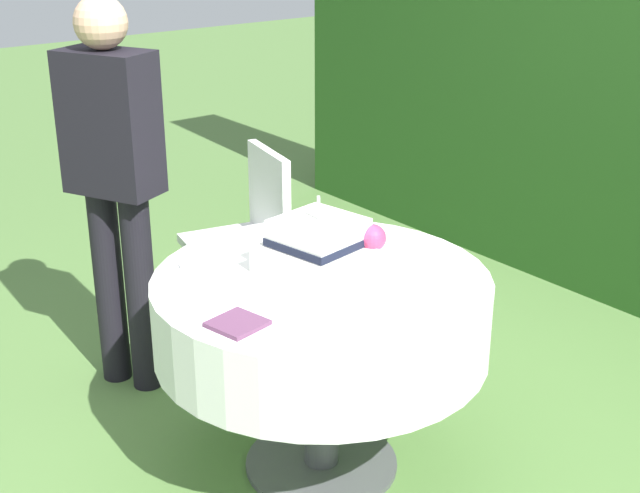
{
  "coord_description": "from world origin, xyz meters",
  "views": [
    {
      "loc": [
        2.1,
        -1.66,
        1.94
      ],
      "look_at": [
        -0.02,
        0.01,
        0.85
      ],
      "focal_mm": 49.39,
      "sensor_mm": 36.0,
      "label": 1
    }
  ],
  "objects": [
    {
      "name": "ground_plane",
      "position": [
        0.0,
        0.0,
        0.0
      ],
      "size": [
        20.0,
        20.0,
        0.0
      ],
      "primitive_type": "plane",
      "color": "#547A3D"
    },
    {
      "name": "cake_table",
      "position": [
        0.0,
        0.0,
        0.61
      ],
      "size": [
        1.14,
        1.14,
        0.75
      ],
      "color": "#4C4C51",
      "rests_on": "ground_plane"
    },
    {
      "name": "wedding_cake",
      "position": [
        -0.04,
        0.03,
        0.83
      ],
      "size": [
        0.38,
        0.38,
        0.27
      ],
      "color": "white",
      "rests_on": "cake_table"
    },
    {
      "name": "serving_plate_near",
      "position": [
        -0.4,
        0.15,
        0.75
      ],
      "size": [
        0.14,
        0.14,
        0.01
      ],
      "primitive_type": "cylinder",
      "color": "white",
      "rests_on": "cake_table"
    },
    {
      "name": "serving_plate_far",
      "position": [
        -0.34,
        -0.27,
        0.75
      ],
      "size": [
        0.14,
        0.14,
        0.01
      ],
      "primitive_type": "cylinder",
      "color": "white",
      "rests_on": "cake_table"
    },
    {
      "name": "napkin_stack",
      "position": [
        0.12,
        -0.42,
        0.75
      ],
      "size": [
        0.17,
        0.17,
        0.01
      ],
      "primitive_type": "cube",
      "rotation": [
        0.0,
        0.0,
        0.2
      ],
      "color": "#603856",
      "rests_on": "cake_table"
    },
    {
      "name": "garden_chair",
      "position": [
        -1.0,
        0.38,
        0.54
      ],
      "size": [
        0.48,
        0.48,
        0.89
      ],
      "color": "white",
      "rests_on": "ground_plane"
    },
    {
      "name": "standing_person",
      "position": [
        -0.97,
        -0.26,
        0.93
      ],
      "size": [
        0.41,
        0.34,
        1.6
      ],
      "color": "black",
      "rests_on": "ground_plane"
    }
  ]
}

